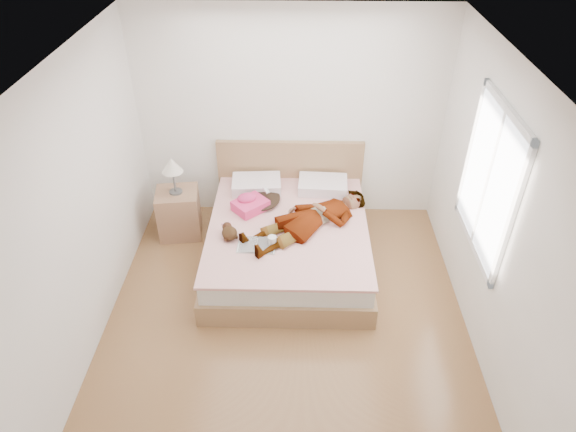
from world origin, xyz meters
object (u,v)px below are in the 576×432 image
object	(u,v)px
phone	(266,190)
nightstand	(179,210)
towel	(250,204)
woman	(310,216)
coffee_mug	(273,241)
bed	(288,237)
magazine	(257,245)
plush_toy	(229,232)

from	to	relation	value
phone	nightstand	distance (m)	1.12
towel	phone	bearing A→B (deg)	36.37
woman	coffee_mug	distance (m)	0.55
bed	magazine	bearing A→B (deg)	-124.59
coffee_mug	woman	bearing A→B (deg)	43.59
towel	coffee_mug	bearing A→B (deg)	-65.38
magazine	phone	bearing A→B (deg)	85.91
woman	coffee_mug	size ratio (longest dim) A/B	11.41
magazine	nightstand	size ratio (longest dim) A/B	0.39
magazine	plush_toy	distance (m)	0.34
woman	phone	size ratio (longest dim) A/B	17.22
coffee_mug	nightstand	bearing A→B (deg)	144.48
phone	magazine	world-z (taller)	phone
coffee_mug	nightstand	distance (m)	1.46
phone	plush_toy	distance (m)	0.76
woman	magazine	world-z (taller)	woman
woman	phone	distance (m)	0.64
phone	coffee_mug	distance (m)	0.79
plush_toy	phone	bearing A→B (deg)	61.69
towel	magazine	size ratio (longest dim) A/B	1.12
plush_toy	towel	bearing A→B (deg)	71.90
towel	nightstand	world-z (taller)	nightstand
woman	plush_toy	distance (m)	0.90
magazine	coffee_mug	size ratio (longest dim) A/B	2.92
magazine	coffee_mug	distance (m)	0.17
towel	magazine	distance (m)	0.68
plush_toy	nightstand	world-z (taller)	nightstand
towel	plush_toy	size ratio (longest dim) A/B	1.68
bed	phone	bearing A→B (deg)	127.83
bed	magazine	world-z (taller)	bed
coffee_mug	nightstand	world-z (taller)	nightstand
bed	magazine	distance (m)	0.61
woman	nightstand	size ratio (longest dim) A/B	1.53
woman	magazine	xyz separation A→B (m)	(-0.56, -0.40, -0.10)
phone	plush_toy	size ratio (longest dim) A/B	0.34
phone	towel	xyz separation A→B (m)	(-0.19, -0.14, -0.10)
bed	nightstand	world-z (taller)	nightstand
woman	magazine	distance (m)	0.69
magazine	coffee_mug	bearing A→B (deg)	8.95
plush_toy	woman	bearing A→B (deg)	17.05
bed	plush_toy	distance (m)	0.76
towel	nightstand	xyz separation A→B (m)	(-0.88, 0.20, -0.24)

